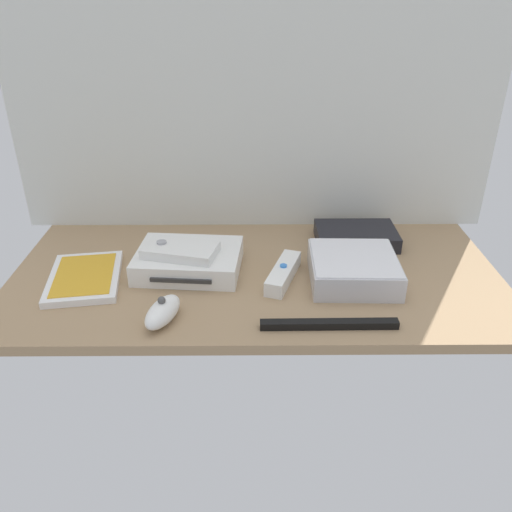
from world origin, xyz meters
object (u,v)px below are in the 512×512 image
(network_router, at_px, (356,236))
(remote_classic_pad, at_px, (181,250))
(game_console, at_px, (189,260))
(remote_nunchuk, at_px, (163,312))
(game_case, at_px, (85,277))
(remote_wand, at_px, (283,273))
(mini_computer, at_px, (353,269))
(sensor_bar, at_px, (329,324))

(network_router, height_order, remote_classic_pad, remote_classic_pad)
(game_console, xyz_separation_m, remote_nunchuk, (-0.03, -0.18, -0.00))
(game_console, relative_size, remote_nunchuk, 2.04)
(game_console, distance_m, remote_nunchuk, 0.19)
(game_case, bearing_deg, remote_nunchuk, -46.86)
(remote_wand, bearing_deg, network_router, 62.08)
(mini_computer, bearing_deg, remote_classic_pad, 174.80)
(network_router, relative_size, remote_wand, 1.19)
(remote_classic_pad, bearing_deg, remote_nunchuk, -80.60)
(game_console, xyz_separation_m, sensor_bar, (0.26, -0.21, -0.01))
(game_console, bearing_deg, remote_nunchuk, -93.22)
(remote_nunchuk, bearing_deg, mini_computer, 41.13)
(game_console, relative_size, mini_computer, 1.28)
(network_router, bearing_deg, mini_computer, -102.18)
(mini_computer, xyz_separation_m, network_router, (0.04, 0.17, -0.01))
(game_case, distance_m, remote_nunchuk, 0.23)
(network_router, bearing_deg, remote_classic_pad, -160.49)
(remote_nunchuk, bearing_deg, game_case, 161.35)
(mini_computer, height_order, remote_nunchuk, mini_computer)
(remote_wand, relative_size, remote_nunchuk, 1.39)
(game_console, xyz_separation_m, game_case, (-0.20, -0.04, -0.01))
(game_case, relative_size, network_router, 1.15)
(game_case, distance_m, remote_classic_pad, 0.20)
(remote_nunchuk, height_order, sensor_bar, remote_nunchuk)
(network_router, relative_size, sensor_bar, 0.75)
(game_case, height_order, remote_wand, remote_wand)
(network_router, bearing_deg, game_case, -163.99)
(mini_computer, relative_size, remote_classic_pad, 1.10)
(game_console, xyz_separation_m, mini_computer, (0.33, -0.04, 0.00))
(remote_wand, distance_m, remote_classic_pad, 0.21)
(game_console, distance_m, mini_computer, 0.34)
(mini_computer, distance_m, game_case, 0.54)
(remote_classic_pad, bearing_deg, mini_computer, 8.50)
(remote_nunchuk, distance_m, remote_classic_pad, 0.18)
(mini_computer, xyz_separation_m, sensor_bar, (-0.07, -0.16, -0.02))
(remote_classic_pad, bearing_deg, sensor_bar, -21.07)
(game_console, relative_size, sensor_bar, 0.93)
(remote_wand, relative_size, sensor_bar, 0.63)
(game_case, relative_size, remote_nunchuk, 1.91)
(game_console, bearing_deg, sensor_bar, -33.06)
(game_case, height_order, remote_classic_pad, remote_classic_pad)
(mini_computer, bearing_deg, network_router, 78.03)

